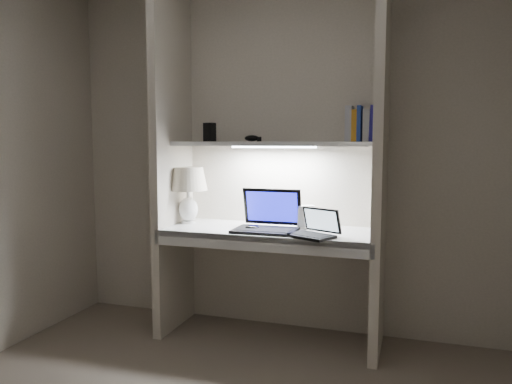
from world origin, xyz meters
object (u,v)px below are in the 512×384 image
at_px(table_lamp, 188,186).
at_px(book_row, 363,125).
at_px(laptop_netbook, 315,230).
at_px(laptop_main, 268,221).
at_px(speaker, 306,217).

xyz_separation_m(table_lamp, book_row, (1.22, 0.14, 0.43)).
height_order(laptop_netbook, book_row, book_row).
bearing_deg(laptop_main, book_row, 20.54).
height_order(speaker, book_row, book_row).
bearing_deg(table_lamp, laptop_main, -7.57).
xyz_separation_m(laptop_main, book_row, (0.59, 0.22, 0.65)).
relative_size(laptop_main, laptop_netbook, 1.18).
height_order(table_lamp, book_row, book_row).
height_order(table_lamp, laptop_main, table_lamp).
relative_size(table_lamp, book_row, 1.73).
xyz_separation_m(table_lamp, speaker, (0.86, 0.06, -0.20)).
bearing_deg(laptop_main, laptop_netbook, -20.64).
bearing_deg(laptop_main, table_lamp, 172.16).
height_order(table_lamp, laptop_netbook, table_lamp).
distance_m(laptop_main, laptop_netbook, 0.37).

